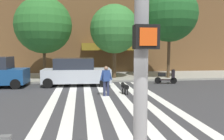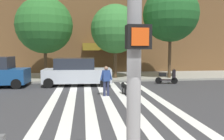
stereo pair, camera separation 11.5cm
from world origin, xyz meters
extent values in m
plane|color=#353538|center=(0.00, 6.88, 0.00)|extent=(160.00, 160.00, 0.00)
cube|color=gray|center=(0.00, 16.76, 0.07)|extent=(80.00, 6.00, 0.15)
cube|color=silver|center=(-2.05, 6.88, 0.00)|extent=(0.45, 13.16, 0.01)
cube|color=silver|center=(-1.15, 6.88, 0.00)|extent=(0.45, 13.16, 0.01)
cube|color=silver|center=(-0.25, 6.88, 0.00)|extent=(0.45, 13.16, 0.01)
cube|color=silver|center=(0.65, 6.88, 0.00)|extent=(0.45, 13.16, 0.01)
cube|color=silver|center=(1.55, 6.88, 0.00)|extent=(0.45, 13.16, 0.01)
cube|color=silver|center=(2.45, 6.88, 0.00)|extent=(0.45, 13.16, 0.01)
cube|color=silver|center=(3.35, 6.88, 0.00)|extent=(0.45, 13.16, 0.01)
cube|color=olive|center=(2.35, 19.16, 2.75)|extent=(5.77, 1.60, 0.70)
cylinder|color=gray|center=(0.11, -0.74, 3.05)|extent=(0.18, 0.18, 5.80)
cube|color=black|center=(0.11, -0.94, 2.75)|extent=(0.28, 0.18, 0.28)
cube|color=#E54C14|center=(0.11, -1.04, 2.75)|extent=(0.20, 0.01, 0.20)
cylinder|color=black|center=(-4.74, 13.28, 0.33)|extent=(0.67, 0.24, 0.66)
cylinder|color=black|center=(-4.79, 11.55, 0.33)|extent=(0.67, 0.24, 0.66)
cube|color=#B4BCC6|center=(-0.90, 12.46, 0.71)|extent=(4.75, 2.06, 0.92)
cube|color=#232833|center=(-1.09, 12.47, 1.55)|extent=(2.76, 1.76, 0.76)
cylinder|color=black|center=(0.99, 13.26, 0.33)|extent=(0.67, 0.24, 0.66)
cylinder|color=black|center=(0.92, 11.53, 0.33)|extent=(0.67, 0.24, 0.66)
cylinder|color=black|center=(-2.73, 13.40, 0.33)|extent=(0.67, 0.24, 0.66)
cylinder|color=black|center=(-2.79, 11.67, 0.33)|extent=(0.67, 0.24, 0.66)
cylinder|color=black|center=(6.13, 12.27, 0.24)|extent=(0.49, 0.18, 0.48)
cylinder|color=black|center=(5.00, 12.47, 0.24)|extent=(0.50, 0.22, 0.48)
cube|color=black|center=(5.52, 12.38, 0.29)|extent=(0.84, 0.46, 0.08)
cube|color=black|center=(5.27, 12.42, 0.69)|extent=(0.57, 0.39, 0.24)
cube|color=black|center=(6.08, 12.28, 0.74)|extent=(0.25, 0.31, 0.60)
cylinder|color=black|center=(6.08, 12.28, 1.09)|extent=(0.13, 0.50, 0.04)
cylinder|color=#4C3823|center=(-3.56, 15.53, 1.68)|extent=(0.24, 0.24, 3.06)
sphere|color=#286628|center=(-3.56, 15.53, 4.45)|extent=(4.54, 4.54, 4.54)
cylinder|color=#4C3823|center=(2.14, 15.18, 1.61)|extent=(0.30, 0.30, 2.93)
sphere|color=#337533|center=(2.14, 15.18, 4.18)|extent=(4.02, 4.02, 4.02)
cylinder|color=#4C3823|center=(6.65, 14.63, 2.15)|extent=(0.25, 0.25, 4.00)
sphere|color=#1E5623|center=(6.65, 14.63, 5.40)|extent=(4.53, 4.53, 4.53)
cylinder|color=#282D4C|center=(0.62, 8.69, 0.41)|extent=(0.18, 0.18, 0.82)
cylinder|color=#282D4C|center=(0.82, 8.73, 0.41)|extent=(0.18, 0.18, 0.82)
cube|color=navy|center=(0.72, 8.71, 1.12)|extent=(0.42, 0.31, 0.60)
cylinder|color=navy|center=(0.49, 8.66, 1.15)|extent=(0.24, 0.13, 0.57)
cylinder|color=navy|center=(0.96, 8.76, 1.15)|extent=(0.24, 0.13, 0.57)
sphere|color=#936B51|center=(0.72, 8.71, 1.53)|extent=(0.26, 0.26, 0.22)
cylinder|color=black|center=(1.83, 8.97, 0.45)|extent=(0.37, 0.62, 0.26)
sphere|color=black|center=(1.76, 9.33, 0.55)|extent=(0.24, 0.24, 0.20)
cylinder|color=black|center=(1.91, 8.59, 0.50)|extent=(0.08, 0.24, 0.16)
cylinder|color=black|center=(1.72, 9.16, 0.16)|extent=(0.07, 0.07, 0.32)
cylinder|color=black|center=(1.86, 9.18, 0.16)|extent=(0.07, 0.07, 0.32)
cylinder|color=black|center=(1.80, 8.76, 0.16)|extent=(0.07, 0.07, 0.32)
cylinder|color=black|center=(1.94, 8.79, 0.16)|extent=(0.07, 0.07, 0.32)
camera|label=1|loc=(-0.65, -3.51, 2.62)|focal=36.39mm
camera|label=2|loc=(-0.53, -3.53, 2.62)|focal=36.39mm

